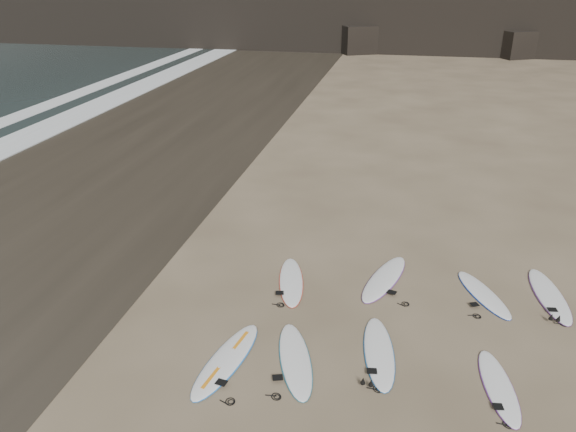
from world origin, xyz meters
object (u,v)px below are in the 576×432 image
Objects in this scene: surfboard_3 at (499,386)px; surfboard_7 at (483,294)px; surfboard_0 at (226,360)px; surfboard_1 at (295,359)px; surfboard_8 at (549,295)px; surfboard_6 at (384,278)px; surfboard_5 at (291,281)px; surfboard_2 at (379,352)px.

surfboard_7 is at bearing 80.76° from surfboard_3.
surfboard_0 is 1.15× the size of surfboard_7.
surfboard_7 is (5.50, 3.78, -0.01)m from surfboard_0.
surfboard_1 is 0.96× the size of surfboard_8.
surfboard_3 is at bearing -115.55° from surfboard_7.
surfboard_1 is 5.37m from surfboard_7.
surfboard_1 is at bearing 172.10° from surfboard_3.
surfboard_6 is 4.06m from surfboard_8.
surfboard_6 is 1.02× the size of surfboard_8.
surfboard_0 reaches higher than surfboard_8.
surfboard_0 is 1.08× the size of surfboard_5.
surfboard_7 is (2.41, 2.86, -0.00)m from surfboard_2.
surfboard_0 reaches higher than surfboard_5.
surfboard_0 is 8.17m from surfboard_8.
surfboard_3 is 0.85× the size of surfboard_8.
surfboard_0 is 3.23m from surfboard_2.
surfboard_1 is 1.80m from surfboard_2.
surfboard_0 is 5.05m from surfboard_6.
surfboard_1 reaches higher than surfboard_3.
surfboard_5 is 0.92× the size of surfboard_6.
surfboard_8 is (6.42, 0.66, 0.00)m from surfboard_5.
surfboard_5 is 6.46m from surfboard_8.
surfboard_7 is 1.62m from surfboard_8.
surfboard_3 is at bearing -22.31° from surfboard_2.
surfboard_6 reaches higher than surfboard_7.
surfboard_1 is at bearing -89.54° from surfboard_5.
surfboard_2 is at bearing -148.35° from surfboard_8.
surfboard_3 is 0.83× the size of surfboard_6.
surfboard_1 is 4.06m from surfboard_6.
surfboard_6 is (-0.05, 3.11, 0.00)m from surfboard_2.
surfboard_0 is 3.46m from surfboard_5.
surfboard_2 is 0.94× the size of surfboard_6.
surfboard_2 is at bearing -71.89° from surfboard_6.
surfboard_7 is (0.06, 3.44, 0.00)m from surfboard_3.
surfboard_6 is at bearing 149.61° from surfboard_7.
surfboard_2 reaches higher than surfboard_5.
surfboard_6 is (2.36, 0.64, 0.00)m from surfboard_5.
surfboard_5 is at bearing -147.71° from surfboard_6.
surfboard_5 is (-4.76, 3.06, 0.00)m from surfboard_3.
surfboard_5 is at bearing 89.08° from surfboard_0.
surfboard_0 is 1.05× the size of surfboard_1.
surfboard_0 is at bearing -114.03° from surfboard_5.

